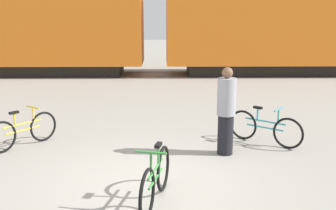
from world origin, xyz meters
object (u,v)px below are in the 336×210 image
at_px(freight_train, 154,16).
at_px(person_in_grey, 226,112).
at_px(bicycle_teal, 265,128).
at_px(bicycle_yellow, 23,131).
at_px(bicycle_green, 156,179).

xyz_separation_m(freight_train, person_in_grey, (1.64, -11.24, -1.88)).
bearing_deg(bicycle_teal, person_in_grey, -146.99).
height_order(bicycle_teal, person_in_grey, person_in_grey).
bearing_deg(bicycle_yellow, bicycle_teal, 1.30).
xyz_separation_m(bicycle_teal, bicycle_yellow, (-5.30, -0.12, -0.00)).
bearing_deg(bicycle_teal, bicycle_yellow, -178.70).
relative_size(freight_train, bicycle_teal, 19.38).
height_order(bicycle_yellow, person_in_grey, person_in_grey).
relative_size(bicycle_yellow, bicycle_green, 0.81).
relative_size(bicycle_teal, person_in_grey, 0.77).
distance_m(bicycle_yellow, person_in_grey, 4.38).
xyz_separation_m(freight_train, bicycle_green, (0.24, -13.43, -2.38)).
height_order(freight_train, bicycle_green, freight_train).
relative_size(freight_train, person_in_grey, 14.97).
relative_size(bicycle_teal, bicycle_yellow, 1.02).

